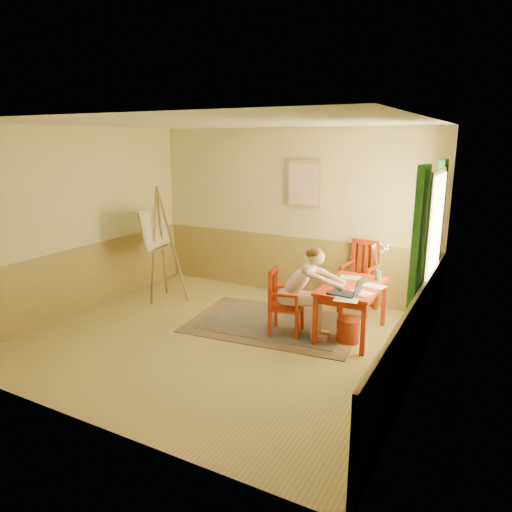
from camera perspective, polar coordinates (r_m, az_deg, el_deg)
The scene contains 14 objects.
room at distance 6.02m, azimuth -4.58°, elevation 2.39°, with size 5.04×4.54×2.84m.
wainscot at distance 6.91m, azimuth -0.86°, elevation -3.76°, with size 5.00×4.50×1.00m.
window at distance 6.24m, azimuth 20.38°, elevation 1.44°, with size 0.12×2.01×2.20m.
wall_portrait at distance 7.78m, azimuth 5.83°, elevation 8.70°, with size 0.60×0.05×0.76m.
rug at distance 6.87m, azimuth 2.21°, elevation -8.23°, with size 2.55×1.84×0.02m.
table at distance 6.43m, azimuth 11.63°, elevation -4.20°, with size 0.73×1.21×0.72m.
chair_left at distance 6.42m, azimuth 3.30°, elevation -5.60°, with size 0.49×0.48×0.91m.
chair_back at distance 7.43m, azimuth 12.65°, elevation -2.46°, with size 0.54×0.56×1.09m.
figure at distance 6.27m, azimuth 5.80°, elevation -3.89°, with size 0.96×0.50×1.25m.
laptop at distance 5.96m, azimuth 11.13°, elevation -4.21°, with size 0.43×0.28×0.25m.
papers at distance 6.25m, azimuth 12.29°, elevation -3.87°, with size 0.72×1.20×0.00m.
vase at distance 6.63m, azimuth 14.77°, elevation -0.85°, with size 0.22×0.26×0.53m.
wastebasket at distance 6.37m, azimuth 11.11°, elevation -8.87°, with size 0.30×0.30×0.32m, color #A53516.
easel at distance 7.82m, azimuth -11.96°, elevation 2.74°, with size 0.71×0.85×1.90m.
Camera 1 is at (3.20, -4.96, 2.60)m, focal length 32.91 mm.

